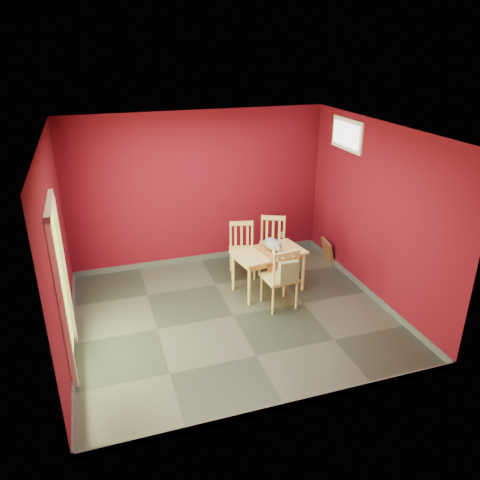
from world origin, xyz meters
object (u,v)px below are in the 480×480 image
object	(u,v)px
cat	(272,242)
picture_frame	(327,251)
tote_bag	(288,272)
dining_table	(269,256)
chair_far_right	(272,244)
chair_far_left	(242,249)
chair_near	(281,277)

from	to	relation	value
cat	picture_frame	size ratio (longest dim) A/B	1.12
tote_bag	picture_frame	world-z (taller)	tote_bag
dining_table	tote_bag	bearing A→B (deg)	-89.98
dining_table	chair_far_right	xyz separation A→B (m)	(0.32, 0.64, -0.10)
chair_far_left	chair_near	distance (m)	1.22
chair_near	picture_frame	xyz separation A→B (m)	(1.43, 1.21, -0.30)
dining_table	chair_near	xyz separation A→B (m)	(-0.01, -0.54, -0.10)
chair_near	cat	xyz separation A→B (m)	(0.10, 0.62, 0.30)
tote_bag	cat	xyz separation A→B (m)	(0.09, 0.85, 0.10)
chair_far_left	picture_frame	xyz separation A→B (m)	(1.64, 0.01, -0.27)
chair_far_right	cat	size ratio (longest dim) A/B	2.08
chair_far_left	dining_table	bearing A→B (deg)	-71.63
chair_far_left	chair_far_right	bearing A→B (deg)	-2.59
chair_near	dining_table	bearing A→B (deg)	88.62
chair_far_right	picture_frame	xyz separation A→B (m)	(1.10, 0.03, -0.29)
tote_bag	chair_far_left	bearing A→B (deg)	98.77
chair_far_left	chair_far_right	distance (m)	0.54
chair_near	tote_bag	world-z (taller)	chair_near
dining_table	cat	xyz separation A→B (m)	(0.09, 0.08, 0.20)
cat	chair_near	bearing A→B (deg)	-132.41
chair_far_left	tote_bag	xyz separation A→B (m)	(0.22, -1.43, 0.22)
chair_far_right	cat	distance (m)	0.68
dining_table	chair_near	size ratio (longest dim) A/B	1.21
cat	tote_bag	bearing A→B (deg)	-129.02
picture_frame	dining_table	bearing A→B (deg)	-154.62
dining_table	chair_far_right	bearing A→B (deg)	63.69
chair_far_right	picture_frame	distance (m)	1.14
chair_near	tote_bag	xyz separation A→B (m)	(0.01, -0.23, 0.19)
chair_far_left	chair_near	size ratio (longest dim) A/B	0.94
dining_table	chair_far_left	xyz separation A→B (m)	(-0.22, 0.66, -0.13)
chair_far_left	chair_near	world-z (taller)	chair_near
chair_near	chair_far_left	bearing A→B (deg)	99.80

